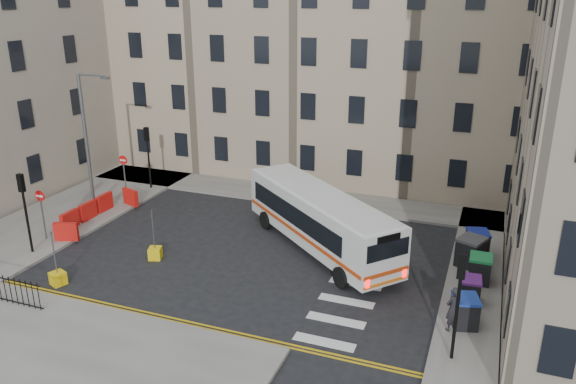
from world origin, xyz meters
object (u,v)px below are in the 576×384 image
Objects in this scene: bollard_yellow at (155,253)px; wheelie_bin_c at (480,269)px; wheelie_bin_b at (470,290)px; bollard_chevron at (58,278)px; wheelie_bin_e at (477,243)px; bus at (320,218)px; pedestrian at (453,309)px; wheelie_bin_d at (471,251)px; streetlamp at (86,141)px; wheelie_bin_a at (465,311)px.

wheelie_bin_c is at bearing 11.15° from bollard_yellow.
wheelie_bin_b is 18.09m from bollard_chevron.
bus is at bearing 178.29° from wheelie_bin_e.
wheelie_bin_c is 19.01m from bollard_chevron.
pedestrian is 3.10× the size of bollard_yellow.
wheelie_bin_d is 15.30m from bollard_yellow.
wheelie_bin_d is (-0.20, 3.57, 0.14)m from wheelie_bin_b.
wheelie_bin_c is 2.75m from wheelie_bin_e.
bollard_chevron is (-16.99, -2.29, -0.78)m from pedestrian.
wheelie_bin_c is 15.41m from bollard_yellow.
wheelie_bin_b is 0.81× the size of wheelie_bin_e.
streetlamp is at bearing 176.15° from wheelie_bin_c.
bollard_chevron is (-17.76, -6.74, -0.48)m from wheelie_bin_c.
wheelie_bin_b is (21.89, -3.30, -3.62)m from streetlamp.
pedestrian is at bearing -105.16° from wheelie_bin_b.
wheelie_bin_c is at bearing -49.00° from wheelie_bin_d.
streetlamp reaches higher than bus.
bus is 7.45m from wheelie_bin_d.
wheelie_bin_d is at bearing -133.11° from pedestrian.
pedestrian is at bearing -100.48° from wheelie_bin_c.
wheelie_bin_a is at bearing -65.68° from wheelie_bin_d.
wheelie_bin_a is 6.64m from wheelie_bin_e.
wheelie_bin_d is at bearing 25.60° from bollard_chevron.
streetlamp is 13.57× the size of bollard_yellow.
bollard_chevron is at bearing -61.04° from streetlamp.
wheelie_bin_d is 0.86× the size of pedestrian.
wheelie_bin_e is 0.75× the size of pedestrian.
wheelie_bin_e is at bearing -36.24° from bus.
bollard_yellow is (-14.81, -0.94, -0.42)m from wheelie_bin_b.
wheelie_bin_e reaches higher than wheelie_bin_c.
wheelie_bin_a is 1.87m from wheelie_bin_b.
streetlamp is 21.97m from wheelie_bin_d.
wheelie_bin_b is 2.48m from pedestrian.
streetlamp reaches higher than bollard_chevron.
wheelie_bin_e is (0.23, 1.21, -0.06)m from wheelie_bin_d.
streetlamp reaches higher than wheelie_bin_d.
bollard_chevron is (-17.49, -9.48, -0.50)m from wheelie_bin_e.
bus is 8.96m from pedestrian.
bollard_yellow is (-15.11, -2.98, -0.48)m from wheelie_bin_c.
wheelie_bin_c is 0.67× the size of pedestrian.
wheelie_bin_d is (-0.50, 1.53, 0.08)m from wheelie_bin_c.
streetlamp is 9.99m from bollard_chevron.
streetlamp is 13.57× the size of bollard_chevron.
bus is at bearing -152.83° from wheelie_bin_d.
bus is 7.98× the size of wheelie_bin_c.
wheelie_bin_b is at bearing 3.63° from bollard_yellow.
wheelie_bin_c reaches higher than bollard_chevron.
bollard_chevron is (-17.26, -8.27, -0.56)m from wheelie_bin_d.
wheelie_bin_a is 1.07× the size of wheelie_bin_c.
bollard_chevron is at bearing -166.31° from wheelie_bin_e.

